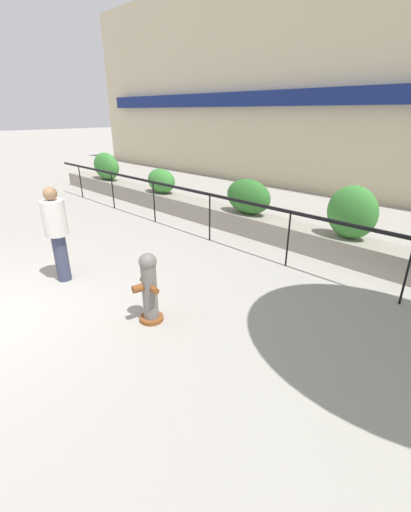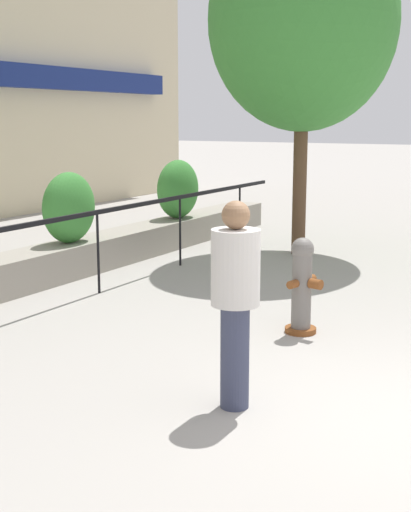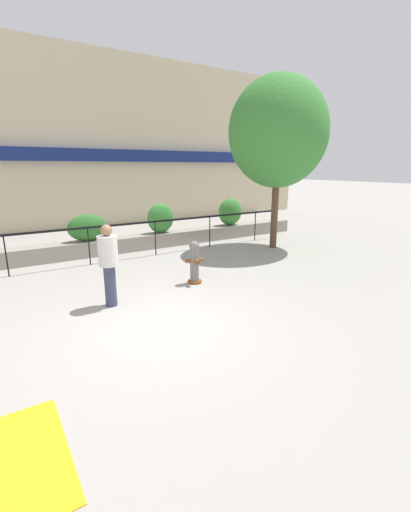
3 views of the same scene
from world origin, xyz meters
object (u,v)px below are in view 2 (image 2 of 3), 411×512
at_px(hedge_bush_3, 69,208).
at_px(fire_hydrant, 302,285).
at_px(hedge_bush_4, 178,189).
at_px(pedestrian, 235,292).
at_px(street_tree, 304,22).

bearing_deg(hedge_bush_3, fire_hydrant, -104.44).
relative_size(hedge_bush_4, pedestrian, 0.64).
bearing_deg(hedge_bush_3, hedge_bush_4, 0.00).
bearing_deg(fire_hydrant, hedge_bush_3, 75.56).
xyz_separation_m(hedge_bush_3, hedge_bush_4, (3.15, 0.00, 0.01)).
relative_size(street_tree, pedestrian, 3.35).
bearing_deg(street_tree, hedge_bush_3, 144.33).
height_order(hedge_bush_4, pedestrian, pedestrian).
relative_size(hedge_bush_4, street_tree, 0.19).
distance_m(hedge_bush_3, fire_hydrant, 4.38).
relative_size(hedge_bush_4, fire_hydrant, 1.02).
distance_m(fire_hydrant, street_tree, 5.86).
relative_size(fire_hydrant, street_tree, 0.19).
xyz_separation_m(hedge_bush_4, street_tree, (0.18, -2.39, 2.90)).
distance_m(hedge_bush_3, street_tree, 5.02).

